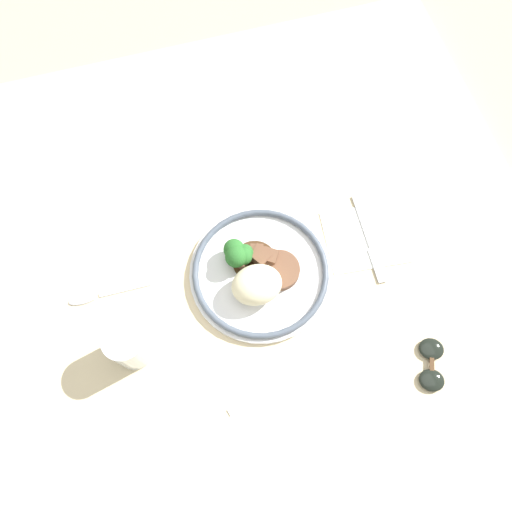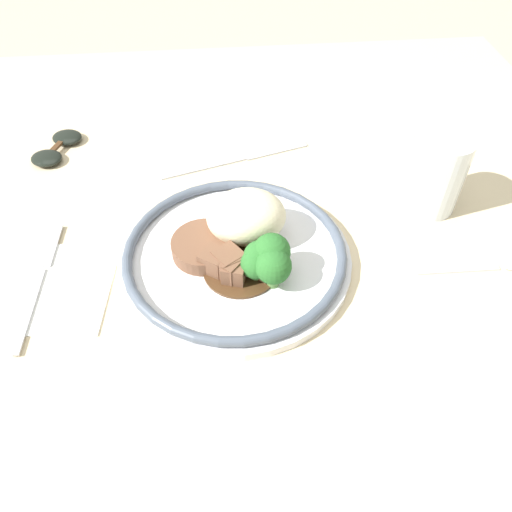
% 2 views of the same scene
% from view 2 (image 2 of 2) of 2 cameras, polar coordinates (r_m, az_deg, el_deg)
% --- Properties ---
extents(ground_plane, '(8.00, 8.00, 0.00)m').
position_cam_2_polar(ground_plane, '(0.61, -2.99, -3.59)').
color(ground_plane, tan).
extents(dining_table, '(1.12, 1.17, 0.04)m').
position_cam_2_polar(dining_table, '(0.60, -3.06, -2.46)').
color(dining_table, beige).
rests_on(dining_table, ground).
extents(napkin, '(0.17, 0.15, 0.00)m').
position_cam_2_polar(napkin, '(0.61, -23.35, -3.25)').
color(napkin, white).
rests_on(napkin, dining_table).
extents(plate, '(0.27, 0.27, 0.07)m').
position_cam_2_polar(plate, '(0.58, -2.03, 0.82)').
color(plate, white).
rests_on(plate, dining_table).
extents(juice_glass, '(0.07, 0.07, 0.10)m').
position_cam_2_polar(juice_glass, '(0.68, 19.71, 8.46)').
color(juice_glass, orange).
rests_on(juice_glass, dining_table).
extents(fork, '(0.02, 0.19, 0.00)m').
position_cam_2_polar(fork, '(0.63, -23.21, -1.54)').
color(fork, '#B7B7BC').
rests_on(fork, napkin).
extents(knife, '(0.22, 0.07, 0.00)m').
position_cam_2_polar(knife, '(0.74, -1.59, 11.03)').
color(knife, '#B7B7BC').
rests_on(knife, dining_table).
extents(spoon, '(0.16, 0.02, 0.01)m').
position_cam_2_polar(spoon, '(0.65, 26.92, -1.10)').
color(spoon, '#B7B7BC').
rests_on(spoon, dining_table).
extents(sunglasses, '(0.08, 0.11, 0.01)m').
position_cam_2_polar(sunglasses, '(0.81, -21.78, 11.44)').
color(sunglasses, black).
rests_on(sunglasses, dining_table).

